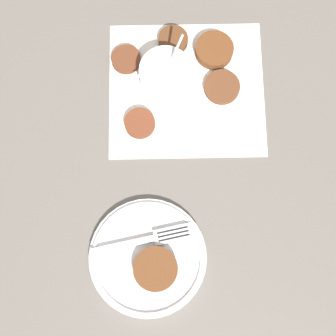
# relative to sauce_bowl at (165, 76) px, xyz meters

# --- Properties ---
(ground_plane) EXTENTS (4.00, 4.00, 0.00)m
(ground_plane) POSITION_rel_sauce_bowl_xyz_m (-0.02, 0.05, -0.03)
(ground_plane) COLOR #605B56
(napkin) EXTENTS (0.35, 0.33, 0.00)m
(napkin) POSITION_rel_sauce_bowl_xyz_m (-0.04, 0.02, -0.03)
(napkin) COLOR white
(napkin) RESTS_ON ground_plane
(sauce_bowl) EXTENTS (0.11, 0.10, 0.11)m
(sauce_bowl) POSITION_rel_sauce_bowl_xyz_m (0.00, 0.00, 0.00)
(sauce_bowl) COLOR silver
(sauce_bowl) RESTS_ON napkin
(fritter_0) EXTENTS (0.07, 0.07, 0.01)m
(fritter_0) POSITION_rel_sauce_bowl_xyz_m (-0.11, 0.03, -0.02)
(fritter_0) COLOR brown
(fritter_0) RESTS_ON napkin
(fritter_1) EXTENTS (0.06, 0.06, 0.02)m
(fritter_1) POSITION_rel_sauce_bowl_xyz_m (-0.03, -0.08, -0.02)
(fritter_1) COLOR #57331D
(fritter_1) RESTS_ON napkin
(fritter_2) EXTENTS (0.06, 0.06, 0.02)m
(fritter_2) POSITION_rel_sauce_bowl_xyz_m (0.07, 0.08, -0.02)
(fritter_2) COLOR brown
(fritter_2) RESTS_ON napkin
(fritter_3) EXTENTS (0.08, 0.08, 0.02)m
(fritter_3) POSITION_rel_sauce_bowl_xyz_m (-0.11, -0.04, -0.01)
(fritter_3) COLOR brown
(fritter_3) RESTS_ON napkin
(fritter_4) EXTENTS (0.06, 0.06, 0.01)m
(fritter_4) POSITION_rel_sauce_bowl_xyz_m (0.07, -0.06, -0.02)
(fritter_4) COLOR brown
(fritter_4) RESTS_ON napkin
(serving_plate) EXTENTS (0.22, 0.22, 0.02)m
(serving_plate) POSITION_rel_sauce_bowl_xyz_m (0.09, 0.34, -0.02)
(serving_plate) COLOR silver
(serving_plate) RESTS_ON ground_plane
(fritter_on_plate) EXTENTS (0.08, 0.08, 0.02)m
(fritter_on_plate) POSITION_rel_sauce_bowl_xyz_m (0.08, 0.36, -0.00)
(fritter_on_plate) COLOR brown
(fritter_on_plate) RESTS_ON serving_plate
(fork) EXTENTS (0.19, 0.03, 0.00)m
(fork) POSITION_rel_sauce_bowl_xyz_m (0.08, 0.31, -0.01)
(fork) COLOR silver
(fork) RESTS_ON serving_plate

